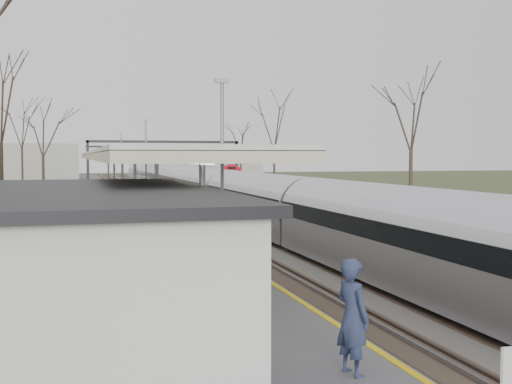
# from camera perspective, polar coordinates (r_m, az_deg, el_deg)

# --- Properties ---
(track_bed) EXTENTS (24.00, 160.00, 0.22)m
(track_bed) POSITION_cam_1_polar(r_m,az_deg,el_deg) (59.94, -4.27, -0.48)
(track_bed) COLOR #474442
(track_bed) RESTS_ON ground
(platform) EXTENTS (3.50, 69.00, 1.00)m
(platform) POSITION_cam_1_polar(r_m,az_deg,el_deg) (41.34, -12.09, -1.59)
(platform) COLOR #9E9B93
(platform) RESTS_ON ground
(canopy) EXTENTS (4.10, 50.00, 3.11)m
(canopy) POSITION_cam_1_polar(r_m,az_deg,el_deg) (36.69, -11.69, 3.18)
(canopy) COLOR slate
(canopy) RESTS_ON platform
(station_building) EXTENTS (6.00, 9.00, 3.20)m
(station_building) POSITION_cam_1_polar(r_m,az_deg,el_deg) (11.86, -19.58, -8.11)
(station_building) COLOR silver
(station_building) RESTS_ON ground
(signal_gantry) EXTENTS (21.00, 0.59, 6.08)m
(signal_gantry) POSITION_cam_1_polar(r_m,az_deg,el_deg) (89.41, -8.12, 3.81)
(signal_gantry) COLOR black
(signal_gantry) RESTS_ON ground
(tree_west_far) EXTENTS (5.50, 5.50, 11.33)m
(tree_west_far) POSITION_cam_1_polar(r_m,az_deg,el_deg) (52.05, -21.80, 7.51)
(tree_west_far) COLOR #2D231C
(tree_west_far) RESTS_ON ground
(tree_east_far) EXTENTS (5.00, 5.00, 10.30)m
(tree_east_far) POSITION_cam_1_polar(r_m,az_deg,el_deg) (52.46, 13.65, 6.81)
(tree_east_far) COLOR #2D231C
(tree_east_far) RESTS_ON ground
(train_near) EXTENTS (2.62, 90.21, 3.05)m
(train_near) POSITION_cam_1_polar(r_m,az_deg,el_deg) (54.98, -6.17, 0.66)
(train_near) COLOR #9EA0A7
(train_near) RESTS_ON ground
(train_far) EXTENTS (2.62, 45.21, 3.05)m
(train_far) POSITION_cam_1_polar(r_m,az_deg,el_deg) (90.73, -5.52, 1.65)
(train_far) COLOR #9EA0A7
(train_far) RESTS_ON ground
(passenger) EXTENTS (0.51, 0.65, 1.57)m
(passenger) POSITION_cam_1_polar(r_m,az_deg,el_deg) (8.63, 8.56, -10.96)
(passenger) COLOR #28304E
(passenger) RESTS_ON platform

